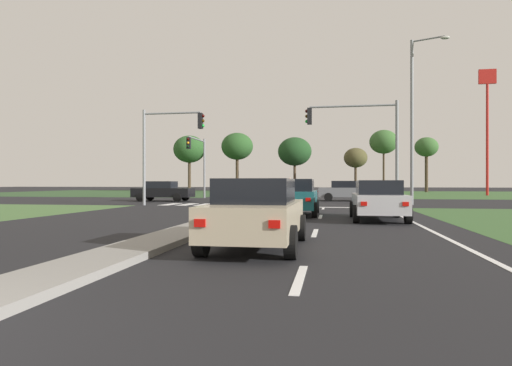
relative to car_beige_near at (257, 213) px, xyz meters
name	(u,v)px	position (x,y,z in m)	size (l,w,h in m)	color
ground_plane	(278,202)	(-2.36, 23.08, -0.77)	(200.00, 200.00, 0.00)	black
grass_verge_far_left	(117,193)	(-27.86, 47.58, -0.77)	(35.00, 35.00, 0.01)	#2D4C28
median_island_near	(205,225)	(-2.36, 4.08, -0.70)	(1.20, 22.00, 0.14)	gray
median_island_far	(301,193)	(-2.36, 48.08, -0.70)	(1.20, 36.00, 0.14)	gray
lane_dash_near	(300,279)	(1.14, -2.93, -0.77)	(0.14, 2.00, 0.01)	silver
lane_dash_second	(315,233)	(1.14, 3.07, -0.77)	(0.14, 2.00, 0.01)	silver
lane_dash_third	(320,217)	(1.14, 9.07, -0.77)	(0.14, 2.00, 0.01)	silver
lane_dash_fourth	(323,208)	(1.14, 15.07, -0.77)	(0.14, 2.00, 0.01)	silver
edge_line_right	(425,228)	(4.49, 5.08, -0.77)	(0.14, 24.00, 0.01)	silver
stop_bar_near	(329,207)	(1.44, 16.08, -0.77)	(6.40, 0.50, 0.01)	silver
crosswalk_bar_near	(171,204)	(-8.76, 17.88, -0.77)	(0.70, 2.80, 0.01)	silver
crosswalk_bar_second	(187,204)	(-7.61, 17.88, -0.77)	(0.70, 2.80, 0.01)	silver
crosswalk_bar_third	(205,205)	(-6.46, 17.88, -0.77)	(0.70, 2.80, 0.01)	silver
crosswalk_bar_fourth	(222,205)	(-5.31, 17.88, -0.77)	(0.70, 2.80, 0.01)	silver
crosswalk_bar_fifth	(240,205)	(-4.16, 17.88, -0.77)	(0.70, 2.80, 0.01)	silver
crosswalk_bar_sixth	(257,205)	(-3.01, 17.88, -0.77)	(0.70, 2.80, 0.01)	silver
crosswalk_bar_seventh	(276,205)	(-1.86, 17.88, -0.77)	(0.70, 2.80, 0.01)	silver
car_beige_near	(257,213)	(0.00, 0.00, 0.00)	(1.94, 4.21, 1.51)	#BCAD8E
car_white_second	(272,189)	(-4.52, 35.60, -0.01)	(2.05, 4.49, 1.48)	silver
car_grey_third	(346,191)	(2.65, 25.22, 0.02)	(4.24, 2.09, 1.55)	slate
car_teal_fourth	(295,197)	(0.03, 9.80, 0.03)	(2.00, 4.15, 1.58)	#19565B
car_black_fifth	(163,191)	(-11.10, 22.44, 0.01)	(4.55, 2.00, 1.52)	black
car_silver_sixth	(378,200)	(3.33, 7.77, 0.00)	(1.97, 4.39, 1.51)	#B7B7BC
traffic_signal_near_left	(165,140)	(-8.59, 16.48, 3.27)	(4.00, 0.32, 5.96)	gray
traffic_signal_near_right	(363,134)	(3.39, 16.48, 3.43)	(5.27, 0.32, 6.08)	gray
traffic_signal_far_left	(199,156)	(-9.96, 27.89, 2.99)	(0.32, 4.86, 5.43)	gray
street_lamp_second	(415,114)	(6.77, 19.72, 5.01)	(2.18, 1.04, 10.46)	gray
pedestrian_at_median	(290,185)	(-2.31, 32.10, 0.42)	(0.34, 0.34, 1.74)	#9E8966
fastfood_pole_sign	(487,105)	(18.45, 42.63, 9.15)	(1.80, 0.40, 13.87)	red
treeline_near	(189,149)	(-21.40, 59.79, 6.07)	(5.22, 5.22, 9.10)	#423323
treeline_second	(237,147)	(-13.40, 59.77, 6.41)	(5.08, 5.08, 9.39)	#423323
treeline_third	(295,152)	(-4.10, 59.04, 5.44)	(5.21, 5.21, 8.45)	#423323
treeline_fourth	(356,158)	(4.98, 55.77, 4.18)	(3.36, 3.36, 6.43)	#423323
treeline_fifth	(384,142)	(9.01, 56.70, 6.52)	(4.06, 4.06, 9.05)	#423323
treeline_sixth	(426,148)	(15.41, 59.17, 5.78)	(3.38, 3.38, 8.13)	#423323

